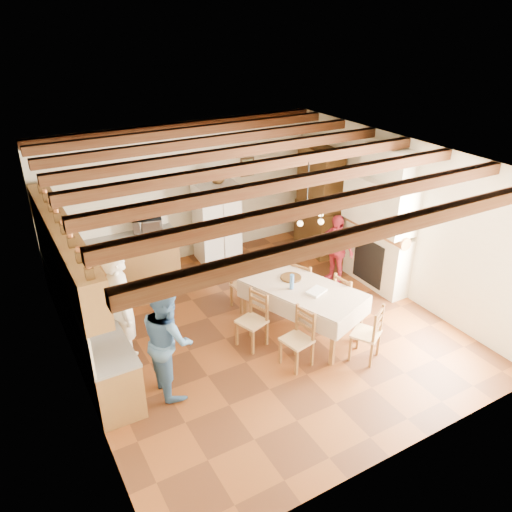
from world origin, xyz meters
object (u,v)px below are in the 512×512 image
at_px(person_man, 123,309).
at_px(person_woman_blue, 168,339).
at_px(dining_table, 303,291).
at_px(chair_left_near, 297,339).
at_px(refrigerator, 217,222).
at_px(person_woman_red, 336,249).
at_px(microwave, 147,225).
at_px(chair_end_far, 244,284).
at_px(hutch, 319,200).
at_px(chair_right_far, 305,284).
at_px(chair_left_far, 252,320).
at_px(chair_right_near, 348,299).
at_px(chair_end_near, 366,333).

xyz_separation_m(person_man, person_woman_blue, (0.37, -0.89, -0.14)).
bearing_deg(dining_table, chair_left_near, -129.21).
xyz_separation_m(refrigerator, person_woman_blue, (-2.44, -3.48, -0.02)).
bearing_deg(person_woman_red, chair_left_near, -60.53).
relative_size(dining_table, microwave, 3.85).
xyz_separation_m(chair_end_far, person_woman_blue, (-1.99, -1.41, 0.37)).
relative_size(hutch, microwave, 4.09).
bearing_deg(chair_end_far, person_woman_red, -6.35).
xyz_separation_m(dining_table, person_woman_red, (1.59, 1.15, -0.07)).
distance_m(chair_right_far, chair_end_far, 1.12).
bearing_deg(chair_right_far, chair_end_far, 36.02).
bearing_deg(person_woman_blue, chair_left_far, -77.71).
bearing_deg(chair_right_near, chair_left_far, 75.78).
height_order(chair_left_near, microwave, microwave).
bearing_deg(chair_right_near, refrigerator, 7.96).
relative_size(refrigerator, chair_right_near, 1.82).
bearing_deg(person_man, chair_right_near, -89.17).
xyz_separation_m(chair_left_near, person_woman_blue, (-1.88, 0.47, 0.37)).
bearing_deg(chair_left_far, person_man, -124.86).
xyz_separation_m(refrigerator, chair_end_near, (0.48, -4.35, -0.40)).
distance_m(hutch, chair_right_near, 3.11).
distance_m(hutch, person_man, 5.36).
relative_size(person_man, microwave, 3.40).
distance_m(chair_left_far, person_woman_red, 2.75).
distance_m(hutch, chair_left_far, 4.04).
bearing_deg(dining_table, person_man, 166.96).
bearing_deg(person_woman_red, microwave, -136.95).
bearing_deg(refrigerator, hutch, -14.09).
bearing_deg(chair_end_far, chair_left_near, -98.94).
relative_size(chair_right_near, chair_right_far, 1.00).
distance_m(chair_right_near, chair_end_near, 1.03).
relative_size(chair_left_far, chair_end_near, 1.00).
distance_m(person_woman_blue, microwave, 3.76).
height_order(hutch, chair_right_far, hutch).
distance_m(refrigerator, chair_end_far, 2.16).
bearing_deg(chair_left_far, chair_right_near, 64.41).
distance_m(person_man, person_woman_blue, 0.97).
bearing_deg(chair_end_far, chair_end_near, -73.47).
bearing_deg(dining_table, microwave, 114.00).
xyz_separation_m(dining_table, person_man, (-2.83, 0.66, 0.19)).
bearing_deg(person_woman_blue, refrigerator, -34.30).
xyz_separation_m(chair_end_near, person_man, (-3.29, 1.76, 0.51)).
xyz_separation_m(chair_left_far, microwave, (-0.58, 3.32, 0.58)).
bearing_deg(chair_right_near, chair_end_far, 38.29).
bearing_deg(person_man, chair_left_near, -107.94).
distance_m(hutch, chair_end_far, 3.07).
height_order(chair_left_far, person_woman_red, person_woman_red).
distance_m(chair_left_near, chair_end_near, 1.11).
bearing_deg(person_man, dining_table, -89.74).
bearing_deg(chair_end_near, hutch, -145.30).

